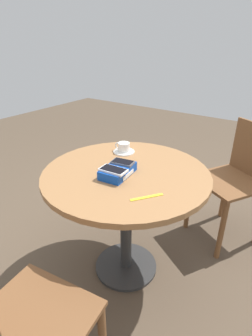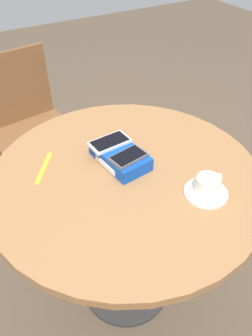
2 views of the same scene
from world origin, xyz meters
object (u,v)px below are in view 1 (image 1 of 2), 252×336
Objects in this scene: phone_white at (113,170)px; chair_far_side at (235,180)px; round_table at (126,190)px; lanyard_strap at (147,197)px; saucer at (124,152)px; coffee_cup at (124,147)px; phone_box at (118,171)px; phone_gray at (123,162)px.

chair_far_side reaches higher than phone_white.
round_table is 0.21m from phone_white.
saucer is at bearing 46.54° from lanyard_strap.
phone_white is 0.36m from coffee_cup.
phone_box is 1.52× the size of phone_white.
saucer is at bearing 130.88° from chair_far_side.
phone_gray is 0.27m from saucer.
chair_far_side is (0.89, -0.21, -0.25)m from lanyard_strap.
phone_box is at bearing 169.44° from round_table.
chair_far_side is (0.74, -0.45, -0.30)m from phone_gray.
lanyard_strap is at bearing -125.18° from round_table.
phone_gray is 1.27× the size of coffee_cup.
phone_white reaches higher than round_table.
phone_white is at bearing 78.16° from lanyard_strap.
chair_far_side is at bearing -13.05° from lanyard_strap.
chair_far_side reaches higher than phone_box.
phone_gray reaches higher than round_table.
coffee_cup is 0.54m from lanyard_strap.
coffee_cup reaches higher than phone_gray.
phone_box is 0.95m from chair_far_side.
phone_box is at bearing -150.47° from saucer.
phone_white is at bearing 152.51° from chair_far_side.
phone_gray reaches higher than saucer.
phone_white is at bearing -153.56° from saucer.
phone_box is at bearing 150.51° from chair_far_side.
coffee_cup is at bearing 29.96° from phone_box.
chair_far_side is (0.52, -0.60, -0.25)m from saucer.
phone_box is 2.16× the size of coffee_cup.
lanyard_strap is (-0.37, -0.39, -0.00)m from saucer.
phone_box is at bearing 8.36° from phone_white.
round_table is 0.31m from lanyard_strap.
phone_gray is at bearing -145.96° from saucer.
coffee_cup is at bearing 46.74° from lanyard_strap.
saucer is at bearing -84.06° from coffee_cup.
phone_white and phone_gray have the same top height.
phone_white is 1.42× the size of coffee_cup.
phone_white is 0.24m from lanyard_strap.
lanyard_strap is 0.95m from chair_far_side.
coffee_cup is 0.12× the size of chair_far_side.
phone_white reaches higher than phone_box.
saucer is at bearing 26.44° from phone_white.
phone_gray is 0.29m from lanyard_strap.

